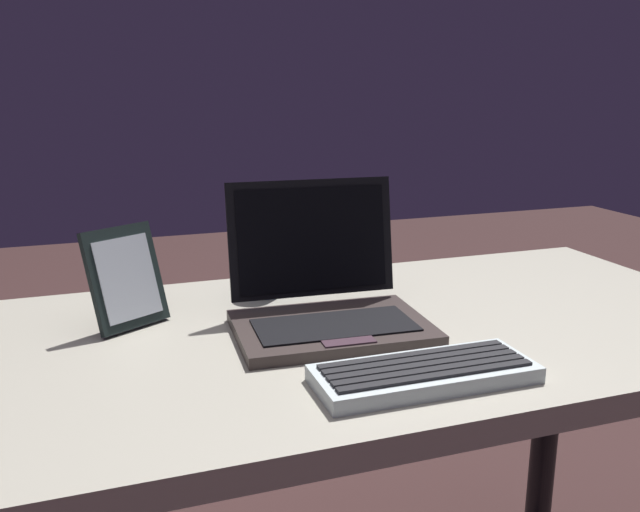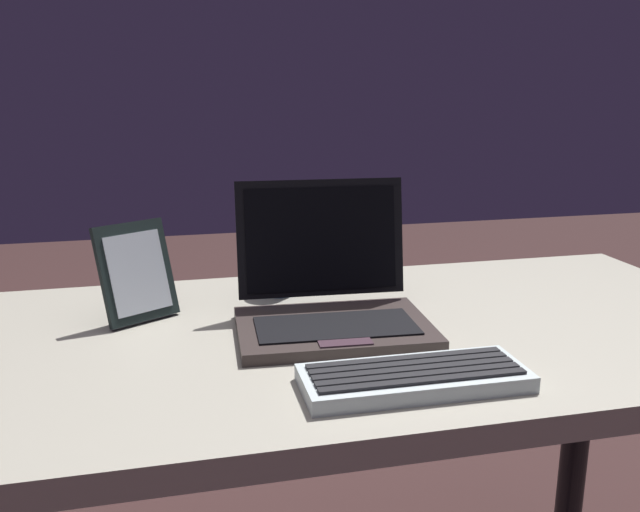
% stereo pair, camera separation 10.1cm
% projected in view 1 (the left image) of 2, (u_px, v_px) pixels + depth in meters
% --- Properties ---
extents(desk, '(1.41, 0.69, 0.72)m').
position_uv_depth(desk, '(352.00, 384.00, 1.14)').
color(desk, gray).
rests_on(desk, ground).
extents(laptop_front, '(0.32, 0.27, 0.23)m').
position_uv_depth(laptop_front, '(326.00, 300.00, 1.10)').
color(laptop_front, '#312826').
rests_on(laptop_front, desk).
extents(external_keyboard, '(0.30, 0.12, 0.03)m').
position_uv_depth(external_keyboard, '(425.00, 373.00, 0.90)').
color(external_keyboard, '#B3C1C1').
rests_on(external_keyboard, desk).
extents(photo_frame, '(0.14, 0.11, 0.17)m').
position_uv_depth(photo_frame, '(126.00, 278.00, 1.09)').
color(photo_frame, black).
rests_on(photo_frame, desk).
extents(coffee_mug, '(0.11, 0.07, 0.09)m').
position_uv_depth(coffee_mug, '(265.00, 270.00, 1.27)').
color(coffee_mug, '#3A61A6').
rests_on(coffee_mug, desk).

